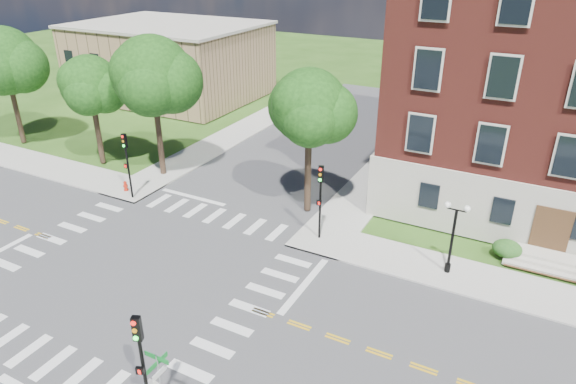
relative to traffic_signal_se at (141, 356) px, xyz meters
The scene contains 18 objects.
ground 10.94m from the traffic_signal_se, 134.66° to the left, with size 160.00×160.00×0.00m, color #294C15.
road_ew 10.94m from the traffic_signal_se, 134.66° to the left, with size 90.00×12.00×0.01m, color #3D3D3F.
road_ns 10.94m from the traffic_signal_se, 134.66° to the left, with size 12.00×90.00×0.01m, color #3D3D3F.
sidewalk_ne 24.39m from the traffic_signal_se, 70.64° to the left, with size 34.00×34.00×0.12m.
sidewalk_nw 32.36m from the traffic_signal_se, 134.89° to the left, with size 34.00×34.00×0.12m.
crosswalk_east 8.10m from the traffic_signal_se, 91.21° to the left, with size 2.20×10.20×0.02m, color silver, non-canonical shape.
stop_bar_east 11.01m from the traffic_signal_se, 82.14° to the left, with size 0.40×5.50×0.00m, color silver.
secondary_building 47.59m from the traffic_signal_se, 128.10° to the left, with size 20.40×15.40×8.30m.
tree_a 36.06m from the traffic_signal_se, 149.80° to the left, with size 5.80×5.80×10.29m.
tree_b 27.62m from the traffic_signal_se, 139.44° to the left, with size 4.56×4.56×8.85m.
tree_c 24.20m from the traffic_signal_se, 128.99° to the left, with size 5.87×5.87×10.70m.
tree_d 18.80m from the traffic_signal_se, 96.71° to the left, with size 4.81×4.81×9.67m.
traffic_signal_se is the anchor object (origin of this frame).
traffic_signal_ne 15.18m from the traffic_signal_se, 89.48° to the left, with size 0.38×0.46×4.80m.
traffic_signal_nw 19.86m from the traffic_signal_se, 135.06° to the left, with size 0.33×0.37×4.80m.
twin_lamp_west 17.14m from the traffic_signal_se, 62.32° to the left, with size 1.36×0.36×4.23m.
street_sign_pole 1.04m from the traffic_signal_se, 24.31° to the left, with size 1.10×1.10×3.10m.
fire_hydrant 21.35m from the traffic_signal_se, 136.16° to the left, with size 0.35×0.35×0.75m.
Camera 1 is at (18.54, -17.37, 16.49)m, focal length 32.00 mm.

